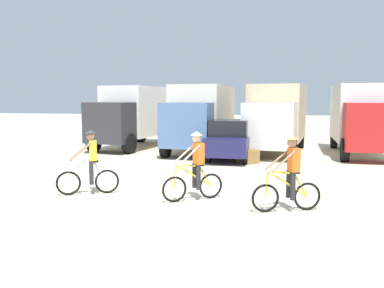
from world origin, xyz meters
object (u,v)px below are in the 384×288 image
box_truck_tan_camper (277,115)px  cyclist_near_camera (289,176)px  box_truck_white_box (137,113)px  sedan_parked (231,140)px  supply_crate (248,156)px  cyclist_cowboy_hat (195,168)px  box_truck_cream_rv (201,115)px  box_truck_avon_van (362,116)px  cyclist_orange_shirt (90,164)px

box_truck_tan_camper → cyclist_near_camera: 11.15m
box_truck_white_box → cyclist_near_camera: box_truck_white_box is taller
sedan_parked → supply_crate: (0.81, -0.96, -0.60)m
cyclist_cowboy_hat → box_truck_cream_rv: bearing=98.3°
box_truck_avon_van → box_truck_tan_camper: bearing=179.9°
box_truck_cream_rv → cyclist_cowboy_hat: (1.49, -10.25, -1.03)m
cyclist_orange_shirt → cyclist_near_camera: size_ratio=1.00×
cyclist_orange_shirt → box_truck_cream_rv: bearing=81.4°
supply_crate → cyclist_orange_shirt: bearing=-122.1°
box_truck_white_box → supply_crate: (6.33, -4.78, -1.59)m
supply_crate → box_truck_cream_rv: bearing=125.1°
supply_crate → sedan_parked: bearing=130.0°
box_truck_tan_camper → cyclist_orange_shirt: size_ratio=3.85×
sedan_parked → supply_crate: 1.39m
cyclist_near_camera → box_truck_cream_rv: bearing=109.5°
box_truck_white_box → box_truck_tan_camper: size_ratio=1.01×
cyclist_orange_shirt → cyclist_near_camera: 5.45m
box_truck_avon_van → cyclist_orange_shirt: box_truck_avon_van is taller
cyclist_near_camera → box_truck_white_box: bearing=122.4°
cyclist_cowboy_hat → cyclist_near_camera: (2.38, -0.66, 0.00)m
box_truck_avon_van → cyclist_cowboy_hat: (-6.31, -10.44, -1.03)m
sedan_parked → supply_crate: bearing=-50.0°
supply_crate → cyclist_near_camera: bearing=-79.7°
cyclist_orange_shirt → box_truck_white_box: bearing=101.3°
cyclist_cowboy_hat → cyclist_near_camera: 2.47m
sedan_parked → cyclist_cowboy_hat: size_ratio=2.35×
cyclist_cowboy_hat → cyclist_near_camera: size_ratio=1.00×
cyclist_cowboy_hat → supply_crate: 6.73m
box_truck_white_box → cyclist_orange_shirt: bearing=-78.7°
sedan_parked → cyclist_cowboy_hat: (-0.26, -7.58, -0.04)m
box_truck_tan_camper → cyclist_orange_shirt: bearing=-117.4°
sedan_parked → cyclist_orange_shirt: cyclist_orange_shirt is taller
box_truck_cream_rv → cyclist_cowboy_hat: box_truck_cream_rv is taller
box_truck_white_box → supply_crate: size_ratio=8.95×
box_truck_avon_van → supply_crate: box_truck_avon_van is taller
cyclist_orange_shirt → cyclist_near_camera: same height
box_truck_avon_van → cyclist_near_camera: box_truck_avon_van is taller
box_truck_white_box → box_truck_tan_camper: bearing=-7.2°
box_truck_cream_rv → cyclist_orange_shirt: size_ratio=3.79×
cyclist_cowboy_hat → supply_crate: size_ratio=2.31×
box_truck_cream_rv → supply_crate: 4.71m
cyclist_near_camera → supply_crate: size_ratio=2.31×
cyclist_cowboy_hat → supply_crate: cyclist_cowboy_hat is taller
box_truck_avon_van → sedan_parked: (-6.05, -2.86, -0.99)m
box_truck_cream_rv → box_truck_tan_camper: bearing=2.8°
box_truck_tan_camper → sedan_parked: (-2.07, -2.86, -0.99)m
cyclist_orange_shirt → supply_crate: cyclist_orange_shirt is taller
box_truck_cream_rv → cyclist_near_camera: box_truck_cream_rv is taller
box_truck_cream_rv → supply_crate: bearing=-54.9°
cyclist_near_camera → supply_crate: (-1.32, 7.29, -0.56)m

